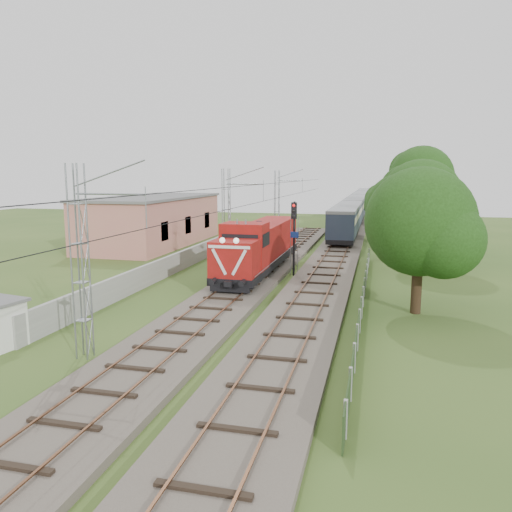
# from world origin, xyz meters

# --- Properties ---
(ground) EXTENTS (140.00, 140.00, 0.00)m
(ground) POSITION_xyz_m (0.00, 0.00, 0.00)
(ground) COLOR #314C1C
(ground) RESTS_ON ground
(track_main) EXTENTS (4.20, 70.00, 0.45)m
(track_main) POSITION_xyz_m (0.00, 7.00, 0.18)
(track_main) COLOR #6B6054
(track_main) RESTS_ON ground
(track_side) EXTENTS (4.20, 80.00, 0.45)m
(track_side) POSITION_xyz_m (5.00, 20.00, 0.18)
(track_side) COLOR #6B6054
(track_side) RESTS_ON ground
(catenary) EXTENTS (3.31, 70.00, 8.00)m
(catenary) POSITION_xyz_m (-2.95, 12.00, 4.05)
(catenary) COLOR gray
(catenary) RESTS_ON ground
(boundary_wall) EXTENTS (0.25, 40.00, 1.50)m
(boundary_wall) POSITION_xyz_m (-6.50, 12.00, 0.75)
(boundary_wall) COLOR #9E9E99
(boundary_wall) RESTS_ON ground
(station_building) EXTENTS (8.40, 20.40, 5.22)m
(station_building) POSITION_xyz_m (-15.00, 24.00, 2.63)
(station_building) COLOR tan
(station_building) RESTS_ON ground
(fence) EXTENTS (0.12, 32.00, 1.20)m
(fence) POSITION_xyz_m (8.00, 3.00, 0.60)
(fence) COLOR black
(fence) RESTS_ON ground
(locomotive) EXTENTS (2.92, 16.67, 4.23)m
(locomotive) POSITION_xyz_m (0.00, 11.01, 2.19)
(locomotive) COLOR black
(locomotive) RESTS_ON ground
(coach_rake) EXTENTS (2.87, 85.51, 3.31)m
(coach_rake) POSITION_xyz_m (5.00, 66.43, 2.40)
(coach_rake) COLOR black
(coach_rake) RESTS_ON ground
(signal_post) EXTENTS (0.62, 0.48, 5.57)m
(signal_post) POSITION_xyz_m (2.63, 10.76, 3.83)
(signal_post) COLOR black
(signal_post) RESTS_ON ground
(tree_a) EXTENTS (6.16, 5.87, 7.98)m
(tree_a) POSITION_xyz_m (10.94, 2.33, 4.98)
(tree_a) COLOR #3A2A18
(tree_a) RESTS_ON ground
(tree_b) EXTENTS (6.74, 6.42, 8.74)m
(tree_b) POSITION_xyz_m (11.93, 15.67, 5.45)
(tree_b) COLOR #3A2A18
(tree_b) RESTS_ON ground
(tree_c) EXTENTS (5.29, 5.04, 6.86)m
(tree_c) POSITION_xyz_m (9.68, 29.02, 4.27)
(tree_c) COLOR #3A2A18
(tree_c) RESTS_ON ground
(tree_d) EXTENTS (8.65, 8.24, 11.21)m
(tree_d) POSITION_xyz_m (13.98, 43.20, 7.00)
(tree_d) COLOR #3A2A18
(tree_d) RESTS_ON ground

